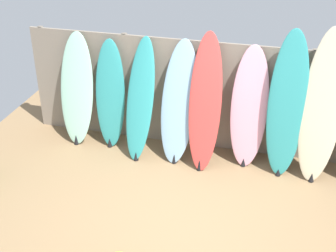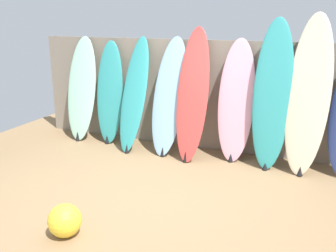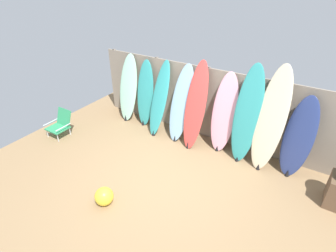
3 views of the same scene
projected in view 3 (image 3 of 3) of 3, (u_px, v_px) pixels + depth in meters
ground at (160, 179)px, 5.41m from camera, size 7.68×7.68×0.00m
fence_back at (205, 103)px, 6.40m from camera, size 6.08×0.11×1.80m
surfboard_seafoam_0 at (128, 89)px, 7.17m from camera, size 0.57×0.53×1.83m
surfboard_teal_1 at (145, 94)px, 6.94m from camera, size 0.52×0.45×1.77m
surfboard_teal_2 at (159, 99)px, 6.56m from camera, size 0.48×0.75×1.85m
surfboard_skyblue_3 at (181, 104)px, 6.31m from camera, size 0.60×0.68×1.86m
surfboard_red_4 at (195, 107)px, 6.04m from camera, size 0.53×0.74×2.02m
surfboard_pink_5 at (224, 114)px, 5.91m from camera, size 0.57×0.48×1.85m
surfboard_teal_6 at (247, 115)px, 5.51m from camera, size 0.56×0.53×2.16m
surfboard_cream_7 at (271, 120)px, 5.27m from camera, size 0.63×0.63×2.23m
surfboard_navy_8 at (299, 138)px, 5.18m from camera, size 0.61×0.51×1.71m
beach_chair at (61, 123)px, 6.71m from camera, size 0.50×0.55×0.65m
beach_ball at (104, 196)px, 4.76m from camera, size 0.34×0.34×0.34m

